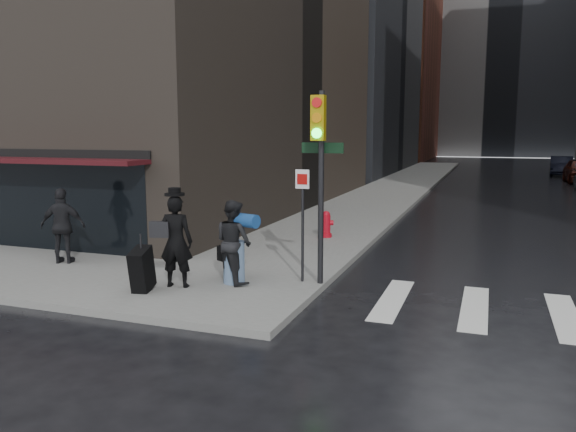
{
  "coord_description": "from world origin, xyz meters",
  "views": [
    {
      "loc": [
        5.26,
        -10.16,
        3.39
      ],
      "look_at": [
        0.52,
        2.96,
        1.3
      ],
      "focal_mm": 35.0,
      "sensor_mm": 36.0,
      "label": 1
    }
  ],
  "objects_px": {
    "parked_car_5": "(561,166)",
    "man_jeans": "(234,242)",
    "man_greycoat": "(63,226)",
    "man_overcoat": "(169,246)",
    "traffic_light": "(318,161)",
    "fire_hydrant": "(326,225)"
  },
  "relations": [
    {
      "from": "man_greycoat",
      "to": "man_jeans",
      "type": "bearing_deg",
      "value": 158.16
    },
    {
      "from": "man_jeans",
      "to": "traffic_light",
      "type": "relative_size",
      "value": 0.44
    },
    {
      "from": "fire_hydrant",
      "to": "parked_car_5",
      "type": "relative_size",
      "value": 0.18
    },
    {
      "from": "man_greycoat",
      "to": "traffic_light",
      "type": "height_order",
      "value": "traffic_light"
    },
    {
      "from": "parked_car_5",
      "to": "man_overcoat",
      "type": "bearing_deg",
      "value": -101.94
    },
    {
      "from": "man_greycoat",
      "to": "traffic_light",
      "type": "relative_size",
      "value": 0.46
    },
    {
      "from": "man_overcoat",
      "to": "man_jeans",
      "type": "xyz_separation_m",
      "value": [
        1.11,
        0.81,
        0.01
      ]
    },
    {
      "from": "traffic_light",
      "to": "man_overcoat",
      "type": "bearing_deg",
      "value": -154.1
    },
    {
      "from": "man_greycoat",
      "to": "man_overcoat",
      "type": "bearing_deg",
      "value": 145.15
    },
    {
      "from": "fire_hydrant",
      "to": "parked_car_5",
      "type": "height_order",
      "value": "parked_car_5"
    },
    {
      "from": "man_jeans",
      "to": "man_greycoat",
      "type": "relative_size",
      "value": 0.97
    },
    {
      "from": "man_jeans",
      "to": "parked_car_5",
      "type": "height_order",
      "value": "man_jeans"
    },
    {
      "from": "traffic_light",
      "to": "man_greycoat",
      "type": "bearing_deg",
      "value": -176.84
    },
    {
      "from": "traffic_light",
      "to": "fire_hydrant",
      "type": "bearing_deg",
      "value": 104.97
    },
    {
      "from": "man_jeans",
      "to": "parked_car_5",
      "type": "xyz_separation_m",
      "value": [
        10.32,
        38.09,
        -0.3
      ]
    },
    {
      "from": "man_overcoat",
      "to": "man_greycoat",
      "type": "bearing_deg",
      "value": -27.98
    },
    {
      "from": "man_jeans",
      "to": "man_greycoat",
      "type": "distance_m",
      "value": 4.8
    },
    {
      "from": "man_overcoat",
      "to": "traffic_light",
      "type": "xyz_separation_m",
      "value": [
        2.83,
        1.32,
        1.74
      ]
    },
    {
      "from": "man_overcoat",
      "to": "parked_car_5",
      "type": "height_order",
      "value": "man_overcoat"
    },
    {
      "from": "traffic_light",
      "to": "fire_hydrant",
      "type": "relative_size",
      "value": 4.97
    },
    {
      "from": "parked_car_5",
      "to": "man_jeans",
      "type": "bearing_deg",
      "value": -100.72
    },
    {
      "from": "man_overcoat",
      "to": "fire_hydrant",
      "type": "relative_size",
      "value": 2.61
    }
  ]
}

